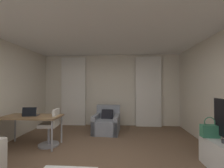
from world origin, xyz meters
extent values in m
cube|color=beige|center=(0.00, 3.03, 1.30)|extent=(5.12, 0.06, 2.60)
cube|color=white|center=(0.00, 0.00, 2.63)|extent=(5.12, 6.12, 0.06)
cube|color=silver|center=(-1.38, 2.90, 1.25)|extent=(0.90, 0.06, 2.50)
cube|color=silver|center=(1.38, 2.90, 1.25)|extent=(0.90, 0.06, 2.50)
cube|color=gray|center=(-0.05, 2.10, 0.21)|extent=(0.83, 0.91, 0.41)
cube|color=gray|center=(-0.03, 2.46, 0.61)|extent=(0.78, 0.19, 0.40)
cube|color=gray|center=(0.27, 2.08, 0.28)|extent=(0.18, 0.86, 0.55)
cube|color=gray|center=(-0.38, 2.12, 0.28)|extent=(0.18, 0.86, 0.55)
cube|color=black|center=(-0.04, 2.23, 0.51)|extent=(0.37, 0.23, 0.37)
cube|color=olive|center=(-1.73, 0.92, 0.71)|extent=(1.34, 0.62, 0.04)
cylinder|color=#99999E|center=(-2.35, 1.19, 0.34)|extent=(0.04, 0.04, 0.69)
cylinder|color=#99999E|center=(-1.11, 1.19, 0.34)|extent=(0.04, 0.04, 0.69)
cylinder|color=#99999E|center=(-1.11, 0.66, 0.34)|extent=(0.04, 0.04, 0.69)
cylinder|color=gray|center=(-1.34, 0.99, 0.23)|extent=(0.06, 0.06, 0.46)
cylinder|color=gray|center=(-1.34, 0.99, 0.02)|extent=(0.48, 0.48, 0.04)
cube|color=silver|center=(-1.34, 0.99, 0.50)|extent=(0.44, 0.44, 0.08)
cube|color=silver|center=(-1.17, 1.01, 0.71)|extent=(0.10, 0.36, 0.34)
cube|color=#2D2D33|center=(-1.76, 0.94, 0.74)|extent=(0.35, 0.27, 0.02)
cube|color=black|center=(-1.74, 0.83, 0.84)|extent=(0.32, 0.10, 0.20)
cube|color=#387F5B|center=(2.04, 0.32, 0.62)|extent=(0.30, 0.14, 0.22)
torus|color=#387F5B|center=(2.04, 0.32, 0.78)|extent=(0.20, 0.02, 0.20)
camera|label=1|loc=(0.45, -2.54, 1.44)|focal=23.99mm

